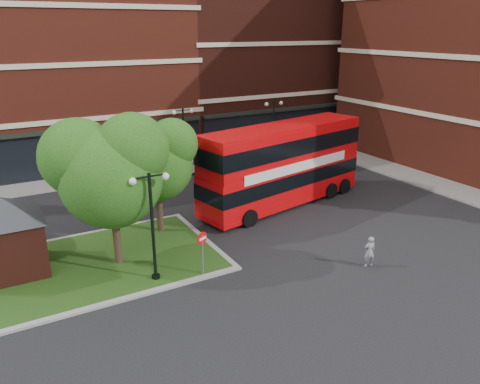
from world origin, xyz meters
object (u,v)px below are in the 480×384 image
bus (283,160)px  car_silver (119,175)px  woman (370,252)px  car_white (211,161)px

bus → car_silver: size_ratio=2.94×
woman → car_white: (0.52, 17.90, -0.05)m
bus → car_white: bus is taller
car_white → bus: bearing=178.9°
woman → car_white: size_ratio=0.35×
woman → car_silver: woman is taller
woman → car_white: 17.91m
woman → car_silver: (-6.79, 17.90, -0.07)m
bus → car_white: bearing=82.3°
bus → car_white: 9.35m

